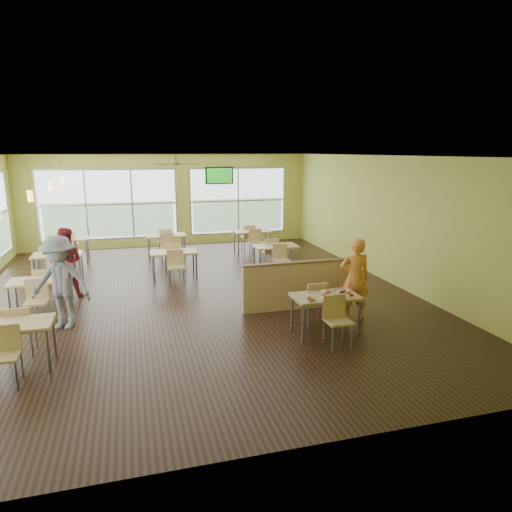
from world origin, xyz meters
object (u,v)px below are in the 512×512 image
object	(u,v)px
man_plaid	(355,279)
food_basket	(340,290)
main_table	(325,301)
half_wall_divider	(297,285)

from	to	relation	value
man_plaid	food_basket	distance (m)	0.66
main_table	man_plaid	xyz separation A→B (m)	(0.86, 0.54, 0.21)
half_wall_divider	man_plaid	size ratio (longest dim) A/B	1.43
half_wall_divider	food_basket	xyz separation A→B (m)	(0.34, -1.32, 0.26)
main_table	food_basket	distance (m)	0.39
main_table	man_plaid	size ratio (longest dim) A/B	0.91
man_plaid	half_wall_divider	bearing A→B (deg)	-37.05
half_wall_divider	food_basket	bearing A→B (deg)	-75.47
main_table	half_wall_divider	bearing A→B (deg)	90.00
main_table	half_wall_divider	distance (m)	1.45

